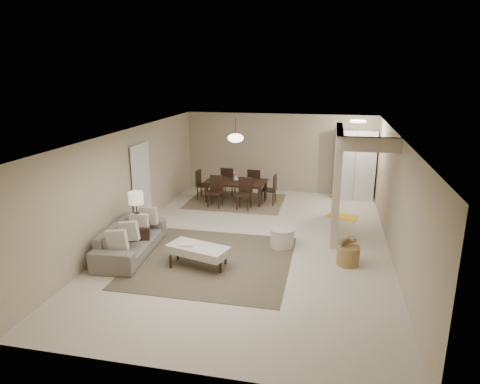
% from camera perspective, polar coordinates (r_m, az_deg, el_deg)
% --- Properties ---
extents(floor, '(9.00, 9.00, 0.00)m').
position_cam_1_polar(floor, '(9.87, 1.77, -6.74)').
color(floor, beige).
rests_on(floor, ground).
extents(ceiling, '(9.00, 9.00, 0.00)m').
position_cam_1_polar(ceiling, '(9.20, 1.90, 7.78)').
color(ceiling, white).
rests_on(ceiling, back_wall).
extents(back_wall, '(6.00, 0.00, 6.00)m').
position_cam_1_polar(back_wall, '(13.80, 5.21, 5.19)').
color(back_wall, '#C0B092').
rests_on(back_wall, floor).
extents(left_wall, '(0.00, 9.00, 9.00)m').
position_cam_1_polar(left_wall, '(10.40, -14.65, 1.19)').
color(left_wall, '#C0B092').
rests_on(left_wall, floor).
extents(right_wall, '(0.00, 9.00, 9.00)m').
position_cam_1_polar(right_wall, '(9.42, 20.09, -0.78)').
color(right_wall, '#C0B092').
rests_on(right_wall, floor).
extents(partition, '(0.15, 2.50, 2.50)m').
position_cam_1_polar(partition, '(10.53, 12.76, 1.50)').
color(partition, '#C0B092').
rests_on(partition, floor).
extents(doorway, '(0.04, 0.90, 2.04)m').
position_cam_1_polar(doorway, '(10.96, -13.05, 0.80)').
color(doorway, black).
rests_on(doorway, floor).
extents(pantry_cabinet, '(1.20, 0.55, 2.10)m').
position_cam_1_polar(pantry_cabinet, '(13.42, 15.03, 3.53)').
color(pantry_cabinet, white).
rests_on(pantry_cabinet, floor).
extents(flush_light, '(0.44, 0.44, 0.05)m').
position_cam_1_polar(flush_light, '(12.26, 15.45, 9.07)').
color(flush_light, white).
rests_on(flush_light, ceiling).
extents(living_rug, '(3.20, 3.20, 0.01)m').
position_cam_1_polar(living_rug, '(8.97, -3.74, -9.13)').
color(living_rug, brown).
rests_on(living_rug, floor).
extents(sofa, '(2.30, 1.04, 0.65)m').
position_cam_1_polar(sofa, '(9.46, -14.37, -6.14)').
color(sofa, slate).
rests_on(sofa, floor).
extents(ottoman_bench, '(1.33, 0.87, 0.44)m').
position_cam_1_polar(ottoman_bench, '(8.62, -5.62, -7.73)').
color(ottoman_bench, beige).
rests_on(ottoman_bench, living_rug).
extents(side_table, '(0.64, 0.64, 0.54)m').
position_cam_1_polar(side_table, '(9.69, -13.37, -5.89)').
color(side_table, black).
rests_on(side_table, floor).
extents(table_lamp, '(0.32, 0.32, 0.76)m').
position_cam_1_polar(table_lamp, '(9.42, -13.69, -1.17)').
color(table_lamp, '#49311F').
rests_on(table_lamp, side_table).
extents(round_pouf, '(0.55, 0.55, 0.43)m').
position_cam_1_polar(round_pouf, '(9.61, 5.64, -6.09)').
color(round_pouf, beige).
rests_on(round_pouf, floor).
extents(wicker_basket, '(0.60, 0.60, 0.39)m').
position_cam_1_polar(wicker_basket, '(9.01, 14.20, -8.20)').
color(wicker_basket, olive).
rests_on(wicker_basket, floor).
extents(dining_rug, '(2.80, 2.10, 0.01)m').
position_cam_1_polar(dining_rug, '(12.87, -0.56, -1.24)').
color(dining_rug, '#7A694C').
rests_on(dining_rug, floor).
extents(dining_table, '(1.86, 1.11, 0.63)m').
position_cam_1_polar(dining_table, '(12.78, -0.56, 0.09)').
color(dining_table, black).
rests_on(dining_table, dining_rug).
extents(dining_chairs, '(2.43, 1.81, 0.90)m').
position_cam_1_polar(dining_chairs, '(12.74, -0.57, 0.66)').
color(dining_chairs, black).
rests_on(dining_chairs, dining_rug).
extents(vase, '(0.18, 0.18, 0.17)m').
position_cam_1_polar(vase, '(12.67, -0.57, 1.84)').
color(vase, silver).
rests_on(vase, dining_table).
extents(yellow_mat, '(0.89, 0.67, 0.01)m').
position_cam_1_polar(yellow_mat, '(11.86, 13.51, -3.21)').
color(yellow_mat, yellow).
rests_on(yellow_mat, floor).
extents(pendant_light, '(0.46, 0.46, 0.71)m').
position_cam_1_polar(pendant_light, '(12.44, -0.58, 7.22)').
color(pendant_light, '#49311F').
rests_on(pendant_light, ceiling).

